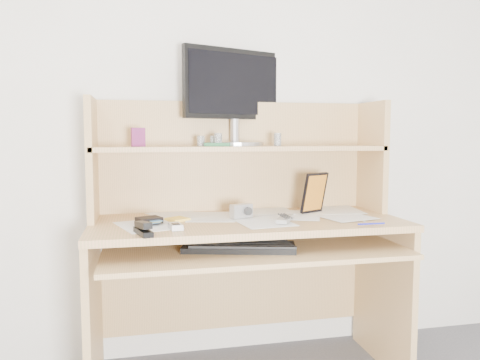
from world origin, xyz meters
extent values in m
cube|color=white|center=(0.00, 1.80, 1.25)|extent=(3.60, 0.04, 2.50)
cube|color=tan|center=(0.00, 1.48, 0.73)|extent=(1.40, 0.60, 0.03)
cube|color=tan|center=(-0.68, 1.48, 0.36)|extent=(0.03, 0.56, 0.72)
cube|color=tan|center=(0.68, 1.48, 0.36)|extent=(0.03, 0.56, 0.72)
cube|color=tan|center=(0.00, 1.77, 0.34)|extent=(1.34, 0.02, 0.41)
cube|color=tan|center=(0.00, 1.36, 0.64)|extent=(1.28, 0.55, 0.02)
cube|color=tan|center=(0.00, 1.77, 1.02)|extent=(1.40, 0.02, 0.55)
cube|color=tan|center=(-0.68, 1.63, 1.02)|extent=(0.03, 0.30, 0.55)
cube|color=tan|center=(0.68, 1.63, 1.02)|extent=(0.03, 0.30, 0.55)
cube|color=tan|center=(0.00, 1.63, 1.07)|extent=(1.38, 0.30, 0.02)
cube|color=white|center=(0.00, 1.48, 0.75)|extent=(1.32, 0.54, 0.01)
cube|color=black|center=(-0.07, 1.33, 0.66)|extent=(0.50, 0.28, 0.02)
cube|color=black|center=(-0.07, 1.33, 0.68)|extent=(0.47, 0.26, 0.01)
cube|color=gray|center=(0.15, 1.39, 0.76)|extent=(0.13, 0.17, 0.02)
cube|color=#BEBDC0|center=(-0.34, 1.32, 0.77)|extent=(0.06, 0.09, 0.02)
cube|color=black|center=(-0.47, 1.24, 0.78)|extent=(0.08, 0.15, 0.05)
cube|color=black|center=(-0.44, 1.46, 0.77)|extent=(0.12, 0.11, 0.02)
cube|color=#FAF041|center=(-0.31, 1.52, 0.76)|extent=(0.12, 0.12, 0.01)
cube|color=#AFAFB2|center=(-0.03, 1.50, 0.79)|extent=(0.11, 0.08, 0.06)
cube|color=black|center=(0.35, 1.55, 0.85)|extent=(0.13, 0.08, 0.20)
cylinder|color=#1920BF|center=(0.48, 1.22, 0.76)|extent=(0.12, 0.01, 0.01)
cube|color=maroon|center=(-0.48, 1.59, 1.12)|extent=(0.06, 0.03, 0.08)
cube|color=#2F7743|center=(-0.11, 1.63, 1.09)|extent=(0.16, 0.19, 0.02)
cylinder|color=black|center=(-0.19, 1.64, 1.11)|extent=(0.04, 0.04, 0.05)
cylinder|color=white|center=(-0.12, 1.59, 1.11)|extent=(0.04, 0.04, 0.06)
cylinder|color=black|center=(-0.13, 1.64, 1.11)|extent=(0.05, 0.05, 0.05)
cylinder|color=silver|center=(0.17, 1.60, 1.11)|extent=(0.04, 0.04, 0.06)
cylinder|color=#ACABB0|center=(-0.01, 1.70, 1.09)|extent=(0.27, 0.27, 0.02)
cylinder|color=#ACABB0|center=(-0.01, 1.71, 1.16)|extent=(0.05, 0.05, 0.11)
cube|color=black|center=(-0.01, 1.74, 1.38)|extent=(0.53, 0.22, 0.34)
cube|color=black|center=(-0.01, 1.72, 1.38)|extent=(0.47, 0.17, 0.30)
camera|label=1|loc=(-0.48, -0.56, 1.13)|focal=35.00mm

